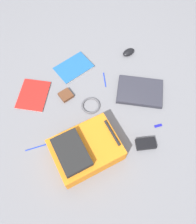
# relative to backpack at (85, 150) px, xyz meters

# --- Properties ---
(ground_plane) EXTENTS (3.36, 3.36, 0.00)m
(ground_plane) POSITION_rel_backpack_xyz_m (-0.27, 0.19, -0.07)
(ground_plane) COLOR slate
(backpack) EXTENTS (0.33, 0.43, 0.18)m
(backpack) POSITION_rel_backpack_xyz_m (0.00, 0.00, 0.00)
(backpack) COLOR orange
(backpack) RESTS_ON ground_plane
(laptop) EXTENTS (0.38, 0.41, 0.03)m
(laptop) POSITION_rel_backpack_xyz_m (-0.27, 0.55, -0.06)
(laptop) COLOR #24242C
(laptop) RESTS_ON ground_plane
(book_blue) EXTENTS (0.33, 0.31, 0.01)m
(book_blue) POSITION_rel_backpack_xyz_m (-0.57, -0.18, -0.07)
(book_blue) COLOR silver
(book_blue) RESTS_ON ground_plane
(book_comic) EXTENTS (0.25, 0.31, 0.01)m
(book_comic) POSITION_rel_backpack_xyz_m (-0.68, 0.19, -0.07)
(book_comic) COLOR silver
(book_comic) RESTS_ON ground_plane
(computer_mouse) EXTENTS (0.08, 0.12, 0.04)m
(computer_mouse) POSITION_rel_backpack_xyz_m (-0.63, 0.65, -0.05)
(computer_mouse) COLOR black
(computer_mouse) RESTS_ON ground_plane
(cable_coil) EXTENTS (0.14, 0.14, 0.01)m
(cable_coil) POSITION_rel_backpack_xyz_m (-0.31, 0.18, -0.07)
(cable_coil) COLOR #4C4C51
(cable_coil) RESTS_ON ground_plane
(power_brick) EXTENTS (0.11, 0.15, 0.03)m
(power_brick) POSITION_rel_backpack_xyz_m (0.11, 0.39, -0.06)
(power_brick) COLOR black
(power_brick) RESTS_ON ground_plane
(pen_black) EXTENTS (0.02, 0.15, 0.01)m
(pen_black) POSITION_rel_backpack_xyz_m (-0.17, -0.28, -0.07)
(pen_black) COLOR #1933B2
(pen_black) RESTS_ON ground_plane
(pen_blue) EXTENTS (0.13, 0.05, 0.01)m
(pen_blue) POSITION_rel_backpack_xyz_m (-0.48, 0.36, -0.07)
(pen_blue) COLOR #1933B2
(pen_blue) RESTS_ON ground_plane
(earbud_pouch) EXTENTS (0.10, 0.10, 0.03)m
(earbud_pouch) POSITION_rel_backpack_xyz_m (-0.46, 0.04, -0.06)
(earbud_pouch) COLOR #59331E
(earbud_pouch) RESTS_ON ground_plane
(usb_stick) EXTENTS (0.03, 0.06, 0.01)m
(usb_stick) POSITION_rel_backpack_xyz_m (0.03, 0.54, -0.07)
(usb_stick) COLOR #191999
(usb_stick) RESTS_ON ground_plane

